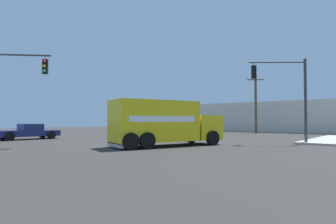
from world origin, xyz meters
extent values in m
plane|color=#33302D|center=(0.00, 0.00, 0.00)|extent=(100.00, 100.00, 0.00)
cube|color=yellow|center=(0.95, -0.26, 1.66)|extent=(4.12, 6.01, 2.62)
cube|color=yellow|center=(2.25, 3.37, 1.20)|extent=(2.90, 2.60, 1.70)
cube|color=black|center=(2.54, 4.18, 1.54)|extent=(1.93, 0.75, 0.88)
cube|color=#B2B2B7|center=(0.06, -2.77, 0.19)|extent=(2.24, 0.96, 0.21)
cube|color=white|center=(-0.18, 0.14, 1.79)|extent=(1.58, 4.38, 0.36)
cube|color=white|center=(2.09, -0.67, 1.79)|extent=(1.58, 4.38, 0.36)
cylinder|color=black|center=(1.07, 3.74, 0.50)|extent=(0.60, 1.04, 1.00)
cylinder|color=black|center=(3.40, 2.91, 0.50)|extent=(0.60, 1.04, 1.00)
cylinder|color=black|center=(-0.60, -0.94, 0.50)|extent=(0.60, 1.04, 1.00)
cylinder|color=black|center=(1.73, -1.78, 0.50)|extent=(0.60, 1.04, 1.00)
cylinder|color=black|center=(-0.96, -1.93, 0.50)|extent=(0.60, 1.04, 1.00)
cylinder|color=black|center=(1.38, -2.76, 0.50)|extent=(0.60, 1.04, 1.00)
cylinder|color=#38383D|center=(-6.02, -6.32, 5.92)|extent=(3.54, 3.61, 0.12)
cylinder|color=#38383D|center=(-4.53, -4.81, 5.79)|extent=(0.03, 0.03, 0.25)
cube|color=black|center=(-4.53, -4.81, 5.19)|extent=(0.42, 0.42, 0.95)
sphere|color=red|center=(-4.41, -4.93, 5.51)|extent=(0.20, 0.20, 0.20)
sphere|color=#EFA314|center=(-4.41, -4.93, 5.20)|extent=(0.20, 0.20, 0.20)
sphere|color=#19CC4C|center=(-4.41, -4.93, 4.89)|extent=(0.20, 0.20, 0.20)
cylinder|color=#38383D|center=(8.01, 8.27, 3.17)|extent=(0.20, 0.20, 6.05)
cylinder|color=#38383D|center=(6.42, 6.99, 5.94)|extent=(3.25, 2.67, 0.12)
cylinder|color=#38383D|center=(5.11, 5.92, 5.82)|extent=(0.03, 0.03, 0.25)
cube|color=black|center=(5.11, 5.92, 5.22)|extent=(0.42, 0.42, 0.95)
sphere|color=red|center=(4.99, 6.06, 5.53)|extent=(0.20, 0.20, 0.20)
sphere|color=#EFA314|center=(4.99, 6.06, 5.22)|extent=(0.20, 0.20, 0.20)
sphere|color=#19CC4C|center=(4.99, 6.06, 4.91)|extent=(0.20, 0.20, 0.20)
cube|color=navy|center=(-12.25, -0.44, 0.53)|extent=(2.09, 1.69, 0.50)
cube|color=navy|center=(-12.42, -2.03, 0.83)|extent=(2.11, 1.89, 1.10)
cube|color=black|center=(-12.42, -2.03, 1.12)|extent=(1.93, 1.60, 0.48)
cube|color=navy|center=(-12.61, -3.87, 0.56)|extent=(2.14, 2.19, 0.55)
cylinder|color=black|center=(-13.27, -0.47, 0.38)|extent=(0.32, 0.78, 0.76)
cylinder|color=black|center=(-11.27, -0.67, 0.38)|extent=(0.32, 0.78, 0.76)
cylinder|color=black|center=(-13.62, -3.88, 0.38)|extent=(0.32, 0.78, 0.76)
cylinder|color=black|center=(-11.62, -4.09, 0.38)|extent=(0.32, 0.78, 0.76)
cylinder|color=brown|center=(-1.21, 21.84, 3.84)|extent=(0.30, 0.30, 7.68)
cube|color=brown|center=(-1.21, 21.84, 6.98)|extent=(1.92, 1.28, 0.12)
cube|color=beige|center=(-1.62, 28.57, 2.17)|extent=(23.61, 6.00, 4.34)
camera|label=1|loc=(13.30, -14.02, 1.72)|focal=30.46mm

